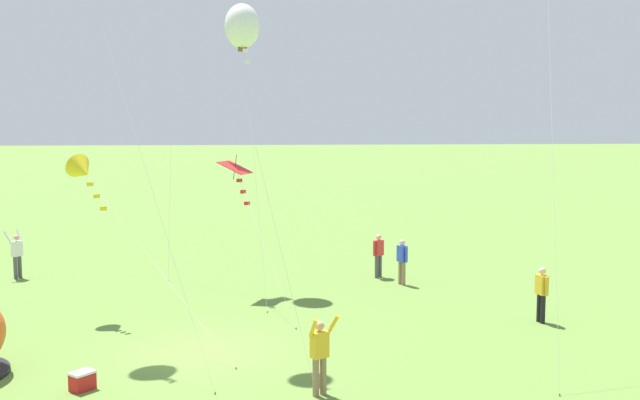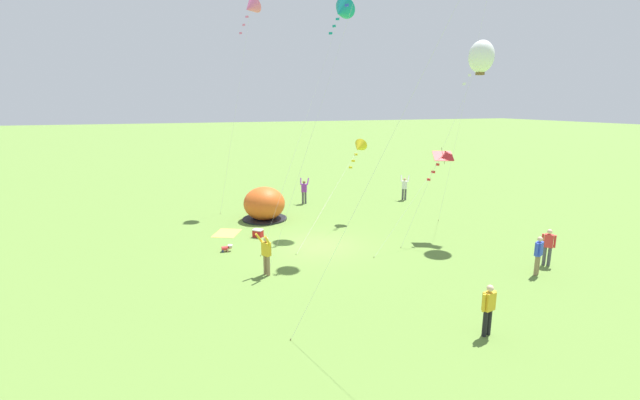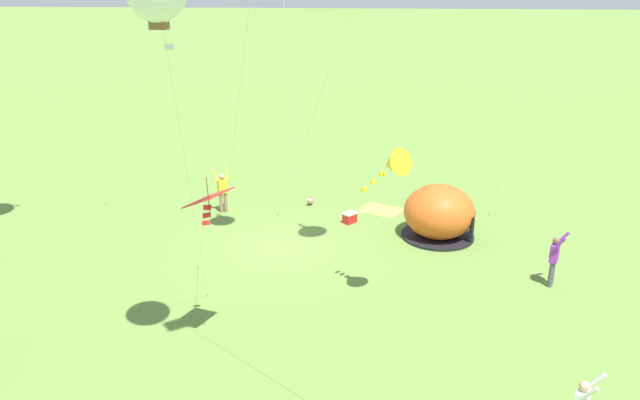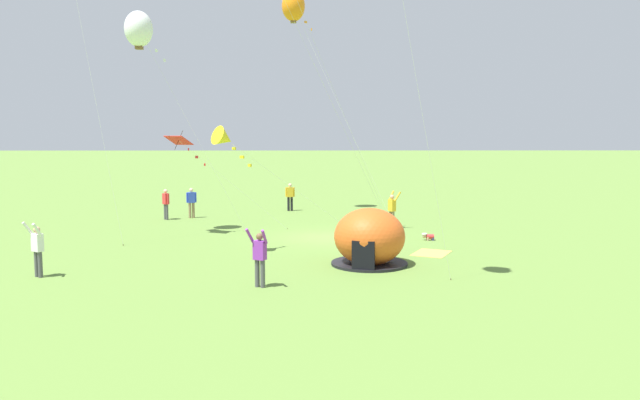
# 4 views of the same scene
# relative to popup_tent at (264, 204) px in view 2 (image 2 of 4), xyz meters

# --- Properties ---
(ground_plane) EXTENTS (300.00, 300.00, 0.00)m
(ground_plane) POSITION_rel_popup_tent_xyz_m (6.00, 1.49, -1.00)
(ground_plane) COLOR olive
(popup_tent) EXTENTS (2.81, 2.81, 2.10)m
(popup_tent) POSITION_rel_popup_tent_xyz_m (0.00, 0.00, 0.00)
(popup_tent) COLOR #D8591E
(popup_tent) RESTS_ON ground
(picnic_blanket) EXTENTS (2.10, 1.92, 0.01)m
(picnic_blanket) POSITION_rel_popup_tent_xyz_m (2.18, -2.70, -0.99)
(picnic_blanket) COLOR gold
(picnic_blanket) RESTS_ON ground
(cooler_box) EXTENTS (0.63, 0.64, 0.44)m
(cooler_box) POSITION_rel_popup_tent_xyz_m (3.47, -1.17, -0.78)
(cooler_box) COLOR red
(cooler_box) RESTS_ON ground
(toddler_crawling) EXTENTS (0.27, 0.55, 0.32)m
(toddler_crawling) POSITION_rel_popup_tent_xyz_m (5.27, -3.13, -0.82)
(toddler_crawling) COLOR red
(toddler_crawling) RESTS_ON ground
(person_flying_kite) EXTENTS (0.64, 0.72, 1.89)m
(person_flying_kite) POSITION_rel_popup_tent_xyz_m (-3.33, 3.73, 0.00)
(person_flying_kite) COLOR #4C4C51
(person_flying_kite) RESTS_ON ground
(person_far_back) EXTENTS (0.72, 0.65, 1.89)m
(person_far_back) POSITION_rel_popup_tent_xyz_m (8.90, -1.94, 0.00)
(person_far_back) COLOR #8C7251
(person_far_back) RESTS_ON ground
(person_center_field) EXTENTS (0.31, 0.58, 1.72)m
(person_center_field) POSITION_rel_popup_tent_xyz_m (16.13, 3.54, -0.03)
(person_center_field) COLOR black
(person_center_field) RESTS_ON ground
(person_arms_raised) EXTENTS (0.67, 0.72, 1.89)m
(person_arms_raised) POSITION_rel_popup_tent_xyz_m (-1.88, 11.30, 0.00)
(person_arms_raised) COLOR #4C4C51
(person_arms_raised) RESTS_ON ground
(person_with_toddler) EXTENTS (0.38, 0.54, 1.72)m
(person_with_toddler) POSITION_rel_popup_tent_xyz_m (12.87, 9.04, -0.03)
(person_with_toddler) COLOR #8C7251
(person_with_toddler) RESTS_ON ground
(person_near_tent) EXTENTS (0.46, 0.43, 1.72)m
(person_near_tent) POSITION_rel_popup_tent_xyz_m (12.18, 10.34, -0.03)
(person_near_tent) COLOR #4C4C51
(person_near_tent) RESTS_ON ground
(kite_teal) EXTENTS (5.36, 6.94, 13.09)m
(kite_teal) POSITION_rel_popup_tent_xyz_m (2.11, 4.28, 11.32)
(kite_teal) COLOR silver
(kite_teal) RESTS_ON ground
(kite_yellow) EXTENTS (5.51, 6.21, 5.12)m
(kite_yellow) POSITION_rel_popup_tent_xyz_m (2.08, 5.54, 3.61)
(kite_yellow) COLOR silver
(kite_yellow) RESTS_ON ground
(kite_red) EXTENTS (2.56, 5.64, 4.96)m
(kite_red) POSITION_rel_popup_tent_xyz_m (6.77, 8.19, 3.34)
(kite_red) COLOR silver
(kite_red) RESTS_ON ground
(kite_white) EXTENTS (1.48, 5.45, 10.43)m
(kite_white) POSITION_rel_popup_tent_xyz_m (6.98, 10.13, 8.61)
(kite_white) COLOR silver
(kite_white) RESTS_ON ground
(kite_pink) EXTENTS (2.40, 3.68, 14.10)m
(kite_pink) POSITION_rel_popup_tent_xyz_m (-4.01, 0.36, 12.41)
(kite_pink) COLOR silver
(kite_pink) RESTS_ON ground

